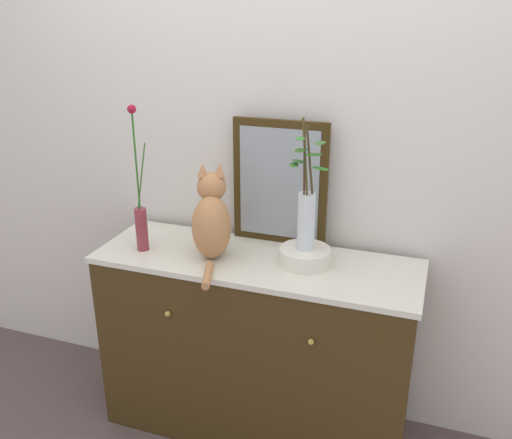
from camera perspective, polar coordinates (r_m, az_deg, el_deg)
The scene contains 8 objects.
ground_plane at distance 2.82m, azimuth 0.00°, elevation -20.45°, with size 6.00×6.00×0.00m, color brown.
wall_back at distance 2.46m, azimuth 2.38°, elevation 7.68°, with size 4.40×0.08×2.60m, color silver.
sideboard at distance 2.55m, azimuth -0.00°, elevation -13.07°, with size 1.39×0.48×0.88m.
mirror_leaning at distance 2.40m, azimuth 2.48°, elevation 3.82°, with size 0.43×0.03×0.56m.
cat_sitting at distance 2.30m, azimuth -4.66°, elevation -0.07°, with size 0.22×0.41×0.40m.
vase_slim_green at distance 2.41m, azimuth -11.92°, elevation 0.26°, with size 0.08×0.05×0.63m.
bowl_porcelain at distance 2.28m, azimuth 5.12°, elevation -3.82°, with size 0.21×0.21×0.07m, color silver.
vase_glass_clear at distance 2.20m, azimuth 5.25°, elevation 0.64°, with size 0.18×0.13×0.54m.
Camera 1 is at (0.69, -1.98, 1.89)m, focal length 38.39 mm.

